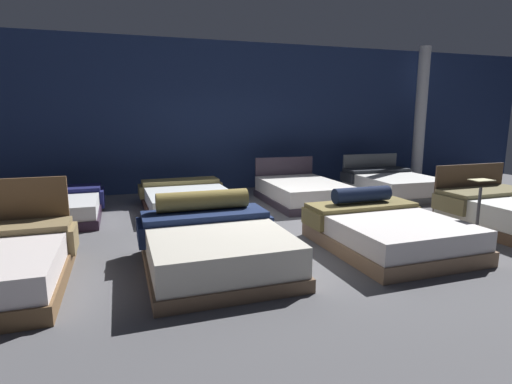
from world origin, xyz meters
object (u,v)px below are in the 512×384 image
at_px(bed_6, 302,192).
at_px(price_sign, 477,221).
at_px(bed_1, 215,245).
at_px(bed_4, 50,208).
at_px(bed_7, 392,185).
at_px(support_pillar, 420,117).
at_px(bed_2, 387,231).
at_px(bed_5, 187,199).

bearing_deg(bed_6, price_sign, -71.72).
bearing_deg(bed_1, price_sign, -6.29).
bearing_deg(bed_6, bed_4, 179.40).
xyz_separation_m(bed_7, support_pillar, (1.64, 1.24, 1.50)).
distance_m(bed_4, price_sign, 6.75).
bearing_deg(bed_2, bed_7, 51.37).
xyz_separation_m(bed_2, bed_5, (-2.26, 3.11, -0.03)).
bearing_deg(bed_7, bed_5, -179.23).
bearing_deg(bed_5, bed_7, -2.81).
relative_size(bed_4, bed_5, 0.92).
distance_m(bed_6, bed_7, 2.25).
relative_size(bed_7, support_pillar, 0.58).
bearing_deg(bed_2, bed_5, 124.33).
bearing_deg(bed_2, bed_6, 86.47).
distance_m(bed_2, bed_7, 3.90).
bearing_deg(bed_7, price_sign, -107.50).
height_order(bed_5, price_sign, price_sign).
bearing_deg(support_pillar, bed_6, -161.05).
relative_size(bed_4, bed_7, 0.98).
xyz_separation_m(bed_1, bed_4, (-2.28, 3.06, -0.07)).
height_order(bed_1, bed_6, bed_6).
bearing_deg(bed_2, bed_1, 178.60).
bearing_deg(bed_1, bed_6, 49.42).
height_order(price_sign, support_pillar, support_pillar).
bearing_deg(bed_2, price_sign, -15.95).
distance_m(bed_2, bed_5, 3.84).
height_order(bed_1, bed_5, bed_1).
relative_size(price_sign, support_pillar, 0.27).
bearing_deg(bed_6, support_pillar, 18.65).
xyz_separation_m(bed_1, bed_6, (2.46, 3.03, -0.05)).
bearing_deg(price_sign, bed_7, 71.81).
height_order(bed_2, support_pillar, support_pillar).
height_order(bed_7, price_sign, price_sign).
relative_size(bed_7, price_sign, 2.20).
xyz_separation_m(bed_5, bed_7, (4.60, 0.01, 0.04)).
xyz_separation_m(bed_2, bed_4, (-4.64, 3.04, -0.03)).
bearing_deg(bed_7, bed_2, -126.25).
relative_size(bed_1, bed_4, 0.98).
xyz_separation_m(bed_1, bed_7, (4.70, 3.13, -0.02)).
distance_m(bed_1, bed_6, 3.90).
xyz_separation_m(bed_1, bed_2, (2.36, 0.01, -0.03)).
distance_m(bed_2, bed_6, 3.02).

